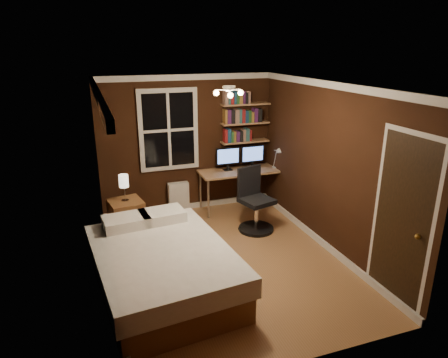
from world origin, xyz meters
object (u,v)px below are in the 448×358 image
object	(u,v)px
bedside_lamp	(124,188)
office_chair	(255,206)
desk_lamp	(277,157)
monitor_right	(252,157)
desk	(242,173)
monitor_left	(228,159)
radiator	(179,197)
nightstand	(127,219)
bed	(162,267)

from	to	relation	value
bedside_lamp	office_chair	xyz separation A→B (m)	(2.06, -0.42, -0.42)
desk_lamp	monitor_right	bearing A→B (deg)	151.96
desk	office_chair	distance (m)	1.00
bedside_lamp	monitor_left	xyz separation A→B (m)	(1.95, 0.61, 0.13)
bedside_lamp	desk_lamp	world-z (taller)	desk_lamp
bedside_lamp	desk_lamp	bearing A→B (deg)	7.82
bedside_lamp	monitor_left	world-z (taller)	monitor_left
monitor_left	office_chair	xyz separation A→B (m)	(0.10, -1.03, -0.56)
monitor_right	office_chair	xyz separation A→B (m)	(-0.39, -1.03, -0.56)
desk_lamp	desk	bearing A→B (deg)	168.10
bedside_lamp	office_chair	bearing A→B (deg)	-11.59
desk_lamp	office_chair	xyz separation A→B (m)	(-0.80, -0.82, -0.56)
radiator	desk_lamp	distance (m)	1.99
monitor_left	bedside_lamp	bearing A→B (deg)	-162.64
nightstand	desk_lamp	xyz separation A→B (m)	(2.86, 0.39, 0.67)
desk	bed	bearing A→B (deg)	-131.44
bedside_lamp	radiator	distance (m)	1.38
monitor_right	nightstand	bearing A→B (deg)	-166.00
radiator	monitor_right	size ratio (longest dim) A/B	1.25
bedside_lamp	radiator	size ratio (longest dim) A/B	0.76
nightstand	desk_lamp	bearing A→B (deg)	-1.97
bedside_lamp	bed	bearing A→B (deg)	-81.32
bedside_lamp	monitor_right	distance (m)	2.53
bed	office_chair	bearing A→B (deg)	28.83
radiator	monitor_left	distance (m)	1.16
nightstand	desk	bearing A→B (deg)	3.76
bed	monitor_right	bearing A→B (deg)	40.23
nightstand	bedside_lamp	bearing A→B (deg)	0.00
desk	nightstand	bearing A→B (deg)	-166.45
bed	monitor_left	distance (m)	2.92
radiator	monitor_right	distance (m)	1.59
monitor_right	desk	bearing A→B (deg)	-162.10
desk	monitor_left	bearing A→B (deg)	162.22
desk	monitor_left	size ratio (longest dim) A/B	3.49
bed	bedside_lamp	distance (m)	1.77
bed	nightstand	size ratio (longest dim) A/B	3.73
radiator	desk	distance (m)	1.26
bed	bedside_lamp	xyz separation A→B (m)	(-0.26, 1.67, 0.53)
nightstand	office_chair	xyz separation A→B (m)	(2.06, -0.42, 0.11)
radiator	monitor_left	world-z (taller)	monitor_left
bed	bedside_lamp	bearing A→B (deg)	92.73
bed	nightstand	world-z (taller)	bed
nightstand	desk_lamp	world-z (taller)	desk_lamp
radiator	desk	size ratio (longest dim) A/B	0.36
bed	monitor_right	size ratio (longest dim) A/B	5.09
bed	office_chair	world-z (taller)	office_chair
radiator	desk_lamp	xyz separation A→B (m)	(1.83, -0.35, 0.69)
nightstand	desk	xyz separation A→B (m)	(2.20, 0.53, 0.38)
nightstand	monitor_left	size ratio (longest dim) A/B	1.37
bedside_lamp	monitor_left	distance (m)	2.05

